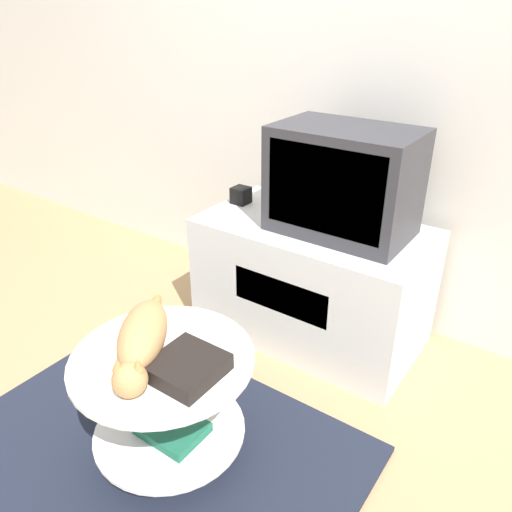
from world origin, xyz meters
TOP-DOWN VIEW (x-y plane):
  - ground_plane at (0.00, 0.00)m, footprint 12.00×12.00m
  - wall_back at (0.00, 1.37)m, footprint 8.00×0.05m
  - rug at (0.00, 0.00)m, footprint 1.48×1.01m
  - tv_stand at (0.09, 0.99)m, footprint 1.07×0.59m
  - tv at (0.21, 1.00)m, footprint 0.60×0.38m
  - speaker at (-0.36, 1.02)m, footprint 0.08×0.08m
  - coffee_table at (0.06, 0.01)m, footprint 0.62×0.62m
  - dvd_box at (0.19, -0.01)m, footprint 0.21×0.22m
  - cat at (0.00, -0.02)m, footprint 0.37×0.48m

SIDE VIEW (x-z plane):
  - ground_plane at x=0.00m, z-range 0.00..0.00m
  - rug at x=0.00m, z-range 0.00..0.02m
  - coffee_table at x=0.06m, z-range 0.06..0.50m
  - tv_stand at x=0.09m, z-range 0.00..0.60m
  - dvd_box at x=0.19m, z-range 0.46..0.52m
  - cat at x=0.00m, z-range 0.46..0.60m
  - speaker at x=-0.36m, z-range 0.60..0.68m
  - tv at x=0.21m, z-range 0.60..1.06m
  - wall_back at x=0.00m, z-range 0.00..2.60m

